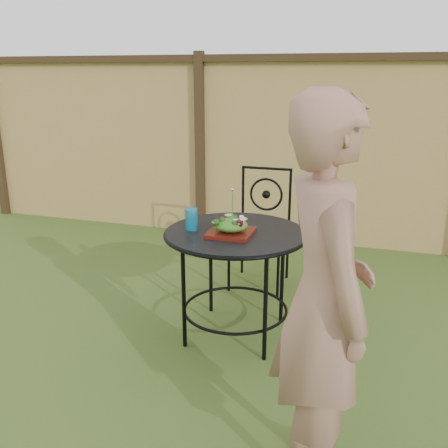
# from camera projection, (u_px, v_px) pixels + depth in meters

# --- Properties ---
(ground) EXTENTS (60.00, 60.00, 0.00)m
(ground) POSITION_uv_depth(u_px,v_px,m) (278.00, 350.00, 3.18)
(ground) COLOR #314C18
(ground) RESTS_ON ground
(fence) EXTENTS (8.00, 0.12, 1.90)m
(fence) POSITION_uv_depth(u_px,v_px,m) (326.00, 151.00, 4.90)
(fence) COLOR #D7B76A
(fence) RESTS_ON ground
(patio_table) EXTENTS (0.92, 0.92, 0.72)m
(patio_table) POSITION_uv_depth(u_px,v_px,m) (236.00, 252.00, 3.22)
(patio_table) COLOR black
(patio_table) RESTS_ON ground
(patio_chair) EXTENTS (0.46, 0.46, 0.95)m
(patio_chair) POSITION_uv_depth(u_px,v_px,m) (261.00, 224.00, 4.08)
(patio_chair) COLOR black
(patio_chair) RESTS_ON ground
(diner) EXTENTS (0.61, 0.71, 1.65)m
(diner) POSITION_uv_depth(u_px,v_px,m) (324.00, 301.00, 1.99)
(diner) COLOR #9D6D5A
(diner) RESTS_ON ground
(salad_plate) EXTENTS (0.27, 0.27, 0.02)m
(salad_plate) POSITION_uv_depth(u_px,v_px,m) (231.00, 233.00, 3.11)
(salad_plate) COLOR #401009
(salad_plate) RESTS_ON patio_table
(salad) EXTENTS (0.21, 0.21, 0.08)m
(salad) POSITION_uv_depth(u_px,v_px,m) (231.00, 225.00, 3.10)
(salad) COLOR #235614
(salad) RESTS_ON salad_plate
(fork) EXTENTS (0.01, 0.01, 0.18)m
(fork) POSITION_uv_depth(u_px,v_px,m) (232.00, 205.00, 3.06)
(fork) COLOR silver
(fork) RESTS_ON salad
(drinking_glass) EXTENTS (0.08, 0.08, 0.14)m
(drinking_glass) POSITION_uv_depth(u_px,v_px,m) (192.00, 219.00, 3.20)
(drinking_glass) COLOR #0D6D99
(drinking_glass) RESTS_ON patio_table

